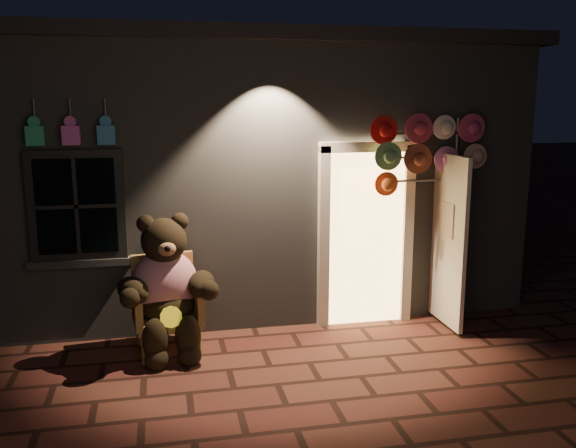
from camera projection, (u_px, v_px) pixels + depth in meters
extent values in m
plane|color=#542B20|center=(278.00, 384.00, 5.80)|extent=(60.00, 60.00, 0.00)
cube|color=slate|center=(228.00, 168.00, 9.31)|extent=(7.00, 5.00, 3.30)
cube|color=black|center=(226.00, 50.00, 8.96)|extent=(7.30, 5.30, 0.16)
cube|color=black|center=(77.00, 206.00, 6.51)|extent=(1.00, 0.10, 1.20)
cube|color=black|center=(77.00, 206.00, 6.48)|extent=(0.82, 0.06, 1.02)
cube|color=slate|center=(81.00, 263.00, 6.63)|extent=(1.10, 0.14, 0.08)
cube|color=#FFCA72|center=(365.00, 237.00, 7.28)|extent=(0.92, 0.10, 2.10)
cube|color=beige|center=(324.00, 240.00, 7.14)|extent=(0.12, 0.12, 2.20)
cube|color=beige|center=(407.00, 236.00, 7.35)|extent=(0.12, 0.12, 2.20)
cube|color=beige|center=(368.00, 147.00, 7.03)|extent=(1.16, 0.12, 0.12)
cube|color=beige|center=(449.00, 241.00, 7.10)|extent=(0.05, 0.80, 2.00)
cube|color=#2A9C6A|center=(35.00, 136.00, 6.21)|extent=(0.18, 0.07, 0.20)
cylinder|color=#59595E|center=(34.00, 111.00, 6.22)|extent=(0.02, 0.02, 0.25)
cube|color=#C24F9F|center=(71.00, 135.00, 6.28)|extent=(0.18, 0.07, 0.20)
cylinder|color=#59595E|center=(70.00, 111.00, 6.29)|extent=(0.02, 0.02, 0.25)
cube|color=teal|center=(106.00, 135.00, 6.35)|extent=(0.18, 0.07, 0.20)
cylinder|color=#59595E|center=(105.00, 111.00, 6.36)|extent=(0.02, 0.02, 0.25)
cube|color=#A27F3F|center=(168.00, 320.00, 6.51)|extent=(0.74, 0.69, 0.10)
cube|color=#A27F3F|center=(163.00, 283.00, 6.71)|extent=(0.67, 0.15, 0.67)
cube|color=#A27F3F|center=(137.00, 307.00, 6.35)|extent=(0.14, 0.58, 0.38)
cube|color=#A27F3F|center=(197.00, 300.00, 6.55)|extent=(0.14, 0.58, 0.38)
cylinder|color=#A27F3F|center=(144.00, 350.00, 6.21)|extent=(0.05, 0.05, 0.30)
cylinder|color=#A27F3F|center=(199.00, 343.00, 6.39)|extent=(0.05, 0.05, 0.30)
cylinder|color=#A27F3F|center=(139.00, 332.00, 6.70)|extent=(0.05, 0.05, 0.30)
cylinder|color=#A27F3F|center=(191.00, 326.00, 6.88)|extent=(0.05, 0.05, 0.30)
ellipsoid|color=#B31332|center=(165.00, 284.00, 6.48)|extent=(0.76, 0.64, 0.74)
ellipsoid|color=black|center=(167.00, 306.00, 6.45)|extent=(0.63, 0.56, 0.35)
sphere|color=black|center=(164.00, 241.00, 6.34)|extent=(0.53, 0.53, 0.47)
sphere|color=black|center=(145.00, 224.00, 6.27)|extent=(0.19, 0.19, 0.19)
sphere|color=black|center=(180.00, 221.00, 6.38)|extent=(0.19, 0.19, 0.19)
ellipsoid|color=olive|center=(167.00, 249.00, 6.14)|extent=(0.20, 0.15, 0.15)
ellipsoid|color=black|center=(133.00, 290.00, 6.15)|extent=(0.46, 0.55, 0.27)
ellipsoid|color=black|center=(201.00, 284.00, 6.37)|extent=(0.37, 0.53, 0.27)
ellipsoid|color=black|center=(155.00, 340.00, 6.16)|extent=(0.27, 0.27, 0.46)
ellipsoid|color=black|center=(188.00, 336.00, 6.26)|extent=(0.27, 0.27, 0.46)
sphere|color=black|center=(157.00, 360.00, 6.14)|extent=(0.25, 0.25, 0.25)
sphere|color=black|center=(190.00, 355.00, 6.24)|extent=(0.25, 0.25, 0.25)
cylinder|color=yellow|center=(171.00, 317.00, 6.16)|extent=(0.24, 0.12, 0.22)
cylinder|color=#59595E|center=(453.00, 220.00, 7.36)|extent=(0.04, 0.04, 2.46)
cylinder|color=#59595E|center=(437.00, 133.00, 7.08)|extent=(1.09, 0.03, 0.03)
cylinder|color=#59595E|center=(435.00, 157.00, 7.14)|extent=(1.09, 0.03, 0.03)
cylinder|color=#59595E|center=(434.00, 180.00, 7.19)|extent=(1.09, 0.03, 0.03)
cylinder|color=red|center=(385.00, 130.00, 6.88)|extent=(0.31, 0.11, 0.31)
cylinder|color=#B4354C|center=(417.00, 130.00, 6.93)|extent=(0.31, 0.11, 0.31)
cylinder|color=#F7E3CB|center=(447.00, 130.00, 6.97)|extent=(0.31, 0.11, 0.31)
cylinder|color=#C53D65|center=(474.00, 129.00, 7.10)|extent=(0.31, 0.11, 0.31)
cylinder|color=#64A063|center=(385.00, 159.00, 6.92)|extent=(0.31, 0.11, 0.31)
cylinder|color=brown|center=(416.00, 158.00, 6.96)|extent=(0.31, 0.11, 0.31)
cylinder|color=#CE71AD|center=(444.00, 157.00, 7.09)|extent=(0.31, 0.11, 0.31)
cylinder|color=#DAA088|center=(474.00, 157.00, 7.14)|extent=(0.31, 0.11, 0.31)
cylinder|color=orange|center=(385.00, 187.00, 6.95)|extent=(0.31, 0.11, 0.31)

